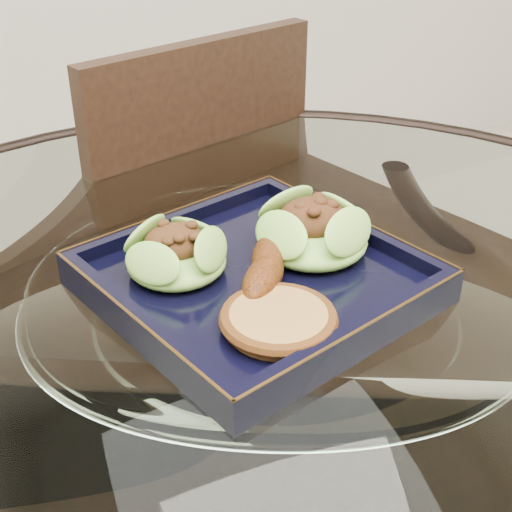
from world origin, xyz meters
name	(u,v)px	position (x,y,z in m)	size (l,w,h in m)	color
dining_table	(274,459)	(0.00, 0.00, 0.60)	(1.13, 1.13, 0.77)	white
dining_chair	(255,324)	(0.10, 0.34, 0.50)	(0.51, 0.51, 0.90)	black
navy_plate	(256,283)	(0.00, 0.06, 0.77)	(0.27, 0.27, 0.02)	black
lettuce_wrap_left	(176,256)	(-0.07, 0.09, 0.80)	(0.09, 0.09, 0.03)	#58932A
lettuce_wrap_right	(313,234)	(0.07, 0.08, 0.80)	(0.11, 0.11, 0.04)	#61B033
roasted_plantain	(270,254)	(0.02, 0.07, 0.80)	(0.15, 0.03, 0.03)	#692C0B
crumb_patty	(278,321)	(-0.01, -0.03, 0.79)	(0.09, 0.09, 0.02)	#AC7739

